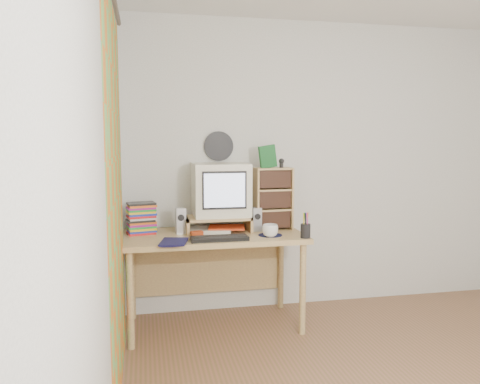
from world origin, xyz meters
name	(u,v)px	position (x,y,z in m)	size (l,w,h in m)	color
back_wall	(321,166)	(0.00, 1.75, 1.25)	(3.50, 3.50, 0.00)	white
left_wall	(100,192)	(-1.75, 0.00, 1.25)	(3.50, 3.50, 0.00)	white
curtain	(116,200)	(-1.71, 0.48, 1.15)	(2.20, 2.20, 0.00)	#C0611B
wall_disc	(219,146)	(-0.93, 1.73, 1.43)	(0.25, 0.25, 0.02)	black
desk	(212,249)	(-1.03, 1.44, 0.62)	(1.40, 0.70, 0.75)	#D5BB72
monitor_riser	(218,220)	(-0.98, 1.48, 0.84)	(0.52, 0.30, 0.12)	tan
crt_monitor	(221,190)	(-0.95, 1.53, 1.08)	(0.45, 0.45, 0.42)	silver
speaker_left	(181,221)	(-1.28, 1.45, 0.85)	(0.08, 0.08, 0.20)	#B2B2B7
speaker_right	(256,219)	(-0.67, 1.43, 0.85)	(0.07, 0.07, 0.19)	#B2B2B7
keyboard	(219,238)	(-1.02, 1.14, 0.76)	(0.42, 0.14, 0.03)	black
dvd_stack	(141,215)	(-1.58, 1.50, 0.90)	(0.21, 0.15, 0.30)	brown
cd_rack	(273,199)	(-0.52, 1.49, 1.00)	(0.30, 0.16, 0.51)	tan
mug	(270,231)	(-0.63, 1.18, 0.80)	(0.12, 0.12, 0.10)	white
diary	(161,240)	(-1.45, 1.11, 0.77)	(0.22, 0.17, 0.04)	#12103E
mousepad	(270,235)	(-0.61, 1.24, 0.75)	(0.19, 0.19, 0.00)	black
pen_cup	(305,228)	(-0.38, 1.09, 0.82)	(0.07, 0.07, 0.15)	black
papers	(217,229)	(-0.99, 1.47, 0.77)	(0.33, 0.24, 0.04)	silver
red_box	(197,234)	(-1.17, 1.28, 0.77)	(0.09, 0.06, 0.04)	#AA3512
game_box	(268,157)	(-0.57, 1.49, 1.35)	(0.14, 0.03, 0.18)	#1B5E2A
webcam	(281,163)	(-0.45, 1.48, 1.30)	(0.04, 0.04, 0.08)	black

